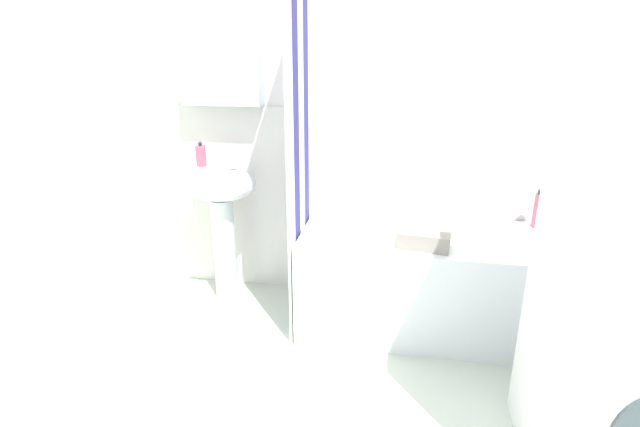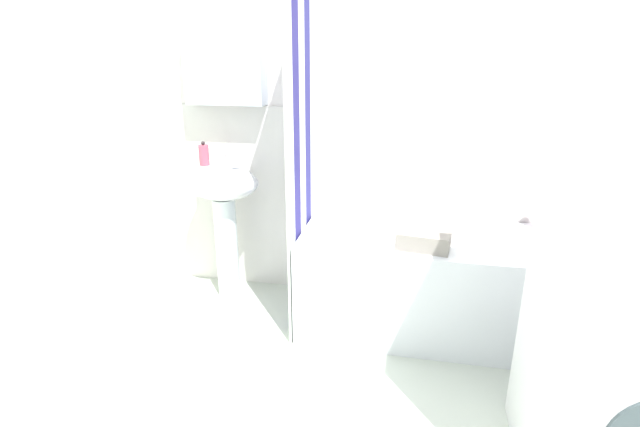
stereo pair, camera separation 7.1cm
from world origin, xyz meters
TOP-DOWN VIEW (x-y plane):
  - wall_back_tiled at (-0.06, 1.26)m, footprint 3.60×0.18m
  - wall_left_tiled at (-1.57, 0.34)m, footprint 0.07×1.81m
  - sink at (-1.03, 1.03)m, footprint 0.44×0.34m
  - faucet at (-1.03, 1.11)m, footprint 0.03×0.12m
  - soap_dispenser at (-1.15, 1.06)m, footprint 0.06×0.06m
  - toothbrush_cup at (-0.94, 1.05)m, footprint 0.06×0.06m
  - bathtub at (0.33, 0.90)m, footprint 1.62×0.64m
  - shower_curtain at (-0.50, 0.90)m, footprint 0.01×0.64m
  - shampoo_bottle at (1.04, 1.13)m, footprint 0.06×0.06m
  - body_wash_bottle at (0.92, 1.14)m, footprint 0.06×0.06m
  - conditioner_bottle at (0.83, 1.13)m, footprint 0.06×0.06m
  - towel_folded at (0.18, 0.75)m, footprint 0.29×0.24m

SIDE VIEW (x-z plane):
  - bathtub at x=0.33m, z-range 0.00..0.57m
  - towel_folded at x=0.18m, z-range 0.57..0.65m
  - sink at x=-1.03m, z-range 0.20..1.06m
  - shampoo_bottle at x=1.04m, z-range 0.56..0.71m
  - body_wash_bottle at x=0.92m, z-range 0.56..0.71m
  - conditioner_bottle at x=0.83m, z-range 0.56..0.78m
  - toothbrush_cup at x=-0.94m, z-range 0.86..0.96m
  - faucet at x=-1.03m, z-range 0.86..0.98m
  - soap_dispenser at x=-1.15m, z-range 0.85..1.00m
  - shower_curtain at x=-0.50m, z-range 0.00..2.00m
  - wall_left_tiled at x=-1.57m, z-range -0.08..2.32m
  - wall_back_tiled at x=-0.06m, z-range -0.06..2.34m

